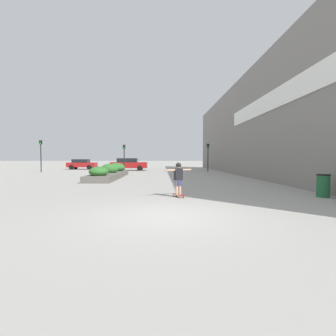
% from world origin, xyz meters
% --- Properties ---
extents(ground_plane, '(300.00, 300.00, 0.00)m').
position_xyz_m(ground_plane, '(0.00, 0.00, 0.00)').
color(ground_plane, '#A3A099').
extents(building_wall_right, '(0.67, 40.23, 8.72)m').
position_xyz_m(building_wall_right, '(7.17, 17.08, 4.36)').
color(building_wall_right, gray).
rests_on(building_wall_right, ground_plane).
extents(planter_box, '(1.80, 9.20, 1.13)m').
position_xyz_m(planter_box, '(-4.27, 13.93, 0.40)').
color(planter_box, '#605B54').
rests_on(planter_box, ground_plane).
extents(skateboard, '(0.55, 0.77, 0.10)m').
position_xyz_m(skateboard, '(0.51, 3.38, 0.07)').
color(skateboard, maroon).
rests_on(skateboard, ground_plane).
extents(skateboarder, '(1.08, 0.64, 1.28)m').
position_xyz_m(skateboarder, '(0.51, 3.38, 0.87)').
color(skateboarder, tan).
rests_on(skateboarder, skateboard).
extents(trash_bin, '(0.51, 0.51, 0.92)m').
position_xyz_m(trash_bin, '(6.29, 3.23, 0.46)').
color(trash_bin, '#1E5B33').
rests_on(trash_bin, ground_plane).
extents(car_leftmost, '(4.53, 1.92, 1.69)m').
position_xyz_m(car_leftmost, '(13.68, 30.42, 0.88)').
color(car_leftmost, navy).
rests_on(car_leftmost, ground_plane).
extents(car_center_left, '(4.59, 1.96, 1.56)m').
position_xyz_m(car_center_left, '(-4.34, 26.50, 0.82)').
color(car_center_left, maroon).
rests_on(car_center_left, ground_plane).
extents(car_center_right, '(3.91, 1.94, 1.42)m').
position_xyz_m(car_center_right, '(-11.35, 30.06, 0.75)').
color(car_center_right, maroon).
rests_on(car_center_right, ground_plane).
extents(traffic_light_left, '(0.28, 0.30, 3.09)m').
position_xyz_m(traffic_light_left, '(-4.41, 22.99, 2.14)').
color(traffic_light_left, black).
rests_on(traffic_light_left, ground_plane).
extents(traffic_light_right, '(0.28, 0.30, 3.25)m').
position_xyz_m(traffic_light_right, '(5.29, 23.53, 2.23)').
color(traffic_light_right, black).
rests_on(traffic_light_right, ground_plane).
extents(traffic_light_far_left, '(0.28, 0.30, 3.58)m').
position_xyz_m(traffic_light_far_left, '(-13.71, 22.75, 2.43)').
color(traffic_light_far_left, black).
rests_on(traffic_light_far_left, ground_plane).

